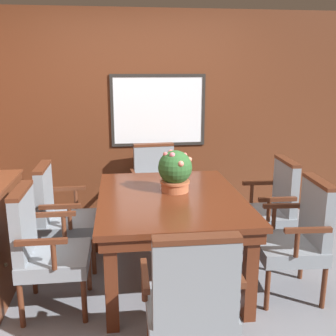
{
  "coord_description": "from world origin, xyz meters",
  "views": [
    {
      "loc": [
        -0.29,
        -2.85,
        1.79
      ],
      "look_at": [
        0.12,
        0.41,
        0.96
      ],
      "focal_mm": 42.0,
      "sensor_mm": 36.0,
      "label": 1
    }
  ],
  "objects": [
    {
      "name": "dining_table",
      "position": [
        0.12,
        0.26,
        0.66
      ],
      "size": [
        1.19,
        1.54,
        0.76
      ],
      "color": "#562614",
      "rests_on": "ground_plane"
    },
    {
      "name": "chair_left_near",
      "position": [
        -0.87,
        -0.08,
        0.51
      ],
      "size": [
        0.5,
        0.55,
        0.96
      ],
      "rotation": [
        0.0,
        0.0,
        1.57
      ],
      "color": "#562B19",
      "rests_on": "ground_plane"
    },
    {
      "name": "ground_plane",
      "position": [
        0.0,
        0.0,
        0.0
      ],
      "size": [
        14.0,
        14.0,
        0.0
      ],
      "primitive_type": "plane",
      "color": "gray"
    },
    {
      "name": "wall_back",
      "position": [
        0.0,
        1.79,
        1.23
      ],
      "size": [
        7.2,
        0.08,
        2.45
      ],
      "color": "#5B2D19",
      "rests_on": "ground_plane"
    },
    {
      "name": "potted_plant",
      "position": [
        0.17,
        0.37,
        0.94
      ],
      "size": [
        0.29,
        0.31,
        0.36
      ],
      "color": "#B2603D",
      "rests_on": "dining_table"
    },
    {
      "name": "chair_right_far",
      "position": [
        1.14,
        0.58,
        0.51
      ],
      "size": [
        0.52,
        0.57,
        0.96
      ],
      "rotation": [
        0.0,
        0.0,
        -1.61
      ],
      "color": "#562B19",
      "rests_on": "ground_plane"
    },
    {
      "name": "chair_head_near",
      "position": [
        0.09,
        -0.91,
        0.51
      ],
      "size": [
        0.56,
        0.51,
        0.96
      ],
      "rotation": [
        0.0,
        0.0,
        3.13
      ],
      "color": "#562B19",
      "rests_on": "ground_plane"
    },
    {
      "name": "chair_left_far",
      "position": [
        -0.85,
        0.62,
        0.51
      ],
      "size": [
        0.5,
        0.55,
        0.96
      ],
      "rotation": [
        0.0,
        0.0,
        1.57
      ],
      "color": "#562B19",
      "rests_on": "ground_plane"
    },
    {
      "name": "chair_head_far",
      "position": [
        0.11,
        1.42,
        0.51
      ],
      "size": [
        0.58,
        0.54,
        0.96
      ],
      "rotation": [
        0.0,
        0.0,
        0.09
      ],
      "color": "#562B19",
      "rests_on": "ground_plane"
    },
    {
      "name": "chair_right_near",
      "position": [
        1.1,
        -0.11,
        0.51
      ],
      "size": [
        0.53,
        0.58,
        0.96
      ],
      "rotation": [
        0.0,
        0.0,
        -1.64
      ],
      "color": "#562B19",
      "rests_on": "ground_plane"
    }
  ]
}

